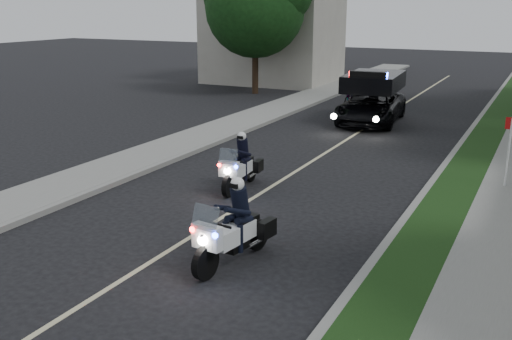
% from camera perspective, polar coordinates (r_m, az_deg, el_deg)
% --- Properties ---
extents(ground, '(120.00, 120.00, 0.00)m').
position_cam_1_polar(ground, '(13.08, -7.40, -7.12)').
color(ground, black).
rests_on(ground, ground).
extents(curb_right, '(0.20, 60.00, 0.15)m').
position_cam_1_polar(curb_right, '(20.71, 18.28, 1.04)').
color(curb_right, gray).
rests_on(curb_right, ground).
extents(grass_verge, '(1.20, 60.00, 0.16)m').
position_cam_1_polar(grass_verge, '(20.63, 20.19, 0.82)').
color(grass_verge, '#193814').
rests_on(grass_verge, ground).
extents(curb_left, '(0.20, 60.00, 0.15)m').
position_cam_1_polar(curb_left, '(23.28, -2.04, 3.41)').
color(curb_left, gray).
rests_on(curb_left, ground).
extents(sidewalk_left, '(2.00, 60.00, 0.16)m').
position_cam_1_polar(sidewalk_left, '(23.82, -4.36, 3.66)').
color(sidewalk_left, gray).
rests_on(sidewalk_left, ground).
extents(building_far, '(8.00, 6.00, 7.00)m').
position_cam_1_polar(building_far, '(39.71, 1.66, 13.53)').
color(building_far, '#A8A396').
rests_on(building_far, ground).
extents(lane_marking, '(0.12, 50.00, 0.01)m').
position_cam_1_polar(lane_marking, '(21.66, 7.52, 2.15)').
color(lane_marking, '#BFB78C').
rests_on(lane_marking, ground).
extents(police_moto_left, '(0.83, 1.96, 1.63)m').
position_cam_1_polar(police_moto_left, '(16.77, -1.54, -1.80)').
color(police_moto_left, silver).
rests_on(police_moto_left, ground).
extents(police_moto_right, '(1.02, 2.18, 1.79)m').
position_cam_1_polar(police_moto_right, '(12.10, -2.16, -8.96)').
color(police_moto_right, white).
rests_on(police_moto_right, ground).
extents(police_suv, '(2.80, 5.34, 2.51)m').
position_cam_1_polar(police_suv, '(26.62, 11.00, 4.54)').
color(police_suv, black).
rests_on(police_suv, ground).
extents(bicycle, '(0.64, 1.75, 0.91)m').
position_cam_1_polar(bicycle, '(30.59, 9.07, 6.07)').
color(bicycle, black).
rests_on(bicycle, ground).
extents(cyclist, '(0.59, 0.40, 1.60)m').
position_cam_1_polar(cyclist, '(30.59, 9.07, 6.07)').
color(cyclist, black).
rests_on(cyclist, ground).
extents(sign_post, '(0.37, 0.37, 2.16)m').
position_cam_1_polar(sign_post, '(17.95, 22.85, -1.88)').
color(sign_post, red).
rests_on(sign_post, ground).
extents(tree_left_near, '(7.34, 7.34, 9.47)m').
position_cam_1_polar(tree_left_near, '(34.81, -0.08, 7.43)').
color(tree_left_near, '#153F15').
rests_on(tree_left_near, ground).
extents(tree_left_far, '(7.10, 7.10, 11.83)m').
position_cam_1_polar(tree_left_far, '(42.11, 3.65, 8.86)').
color(tree_left_far, '#1B3310').
rests_on(tree_left_far, ground).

